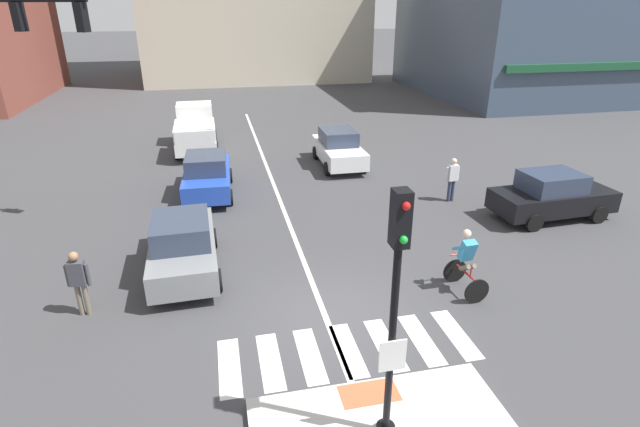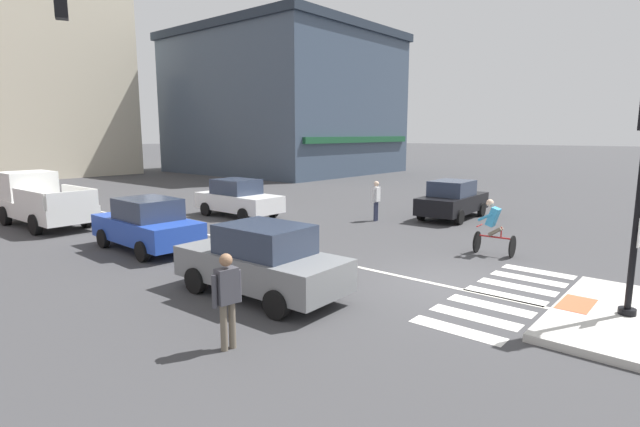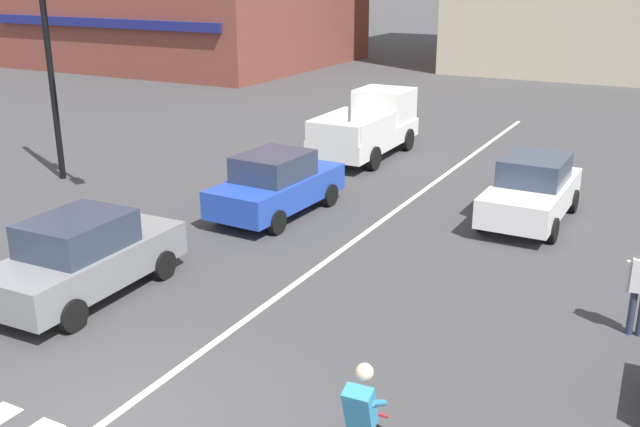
{
  "view_description": "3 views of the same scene",
  "coord_description": "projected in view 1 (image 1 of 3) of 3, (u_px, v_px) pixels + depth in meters",
  "views": [
    {
      "loc": [
        -2.4,
        -9.31,
        6.78
      ],
      "look_at": [
        0.45,
        3.58,
        1.12
      ],
      "focal_mm": 27.21,
      "sensor_mm": 36.0,
      "label": 1
    },
    {
      "loc": [
        -10.67,
        -4.79,
        3.62
      ],
      "look_at": [
        0.89,
        4.95,
        1.11
      ],
      "focal_mm": 27.12,
      "sensor_mm": 36.0,
      "label": 2
    },
    {
      "loc": [
        6.57,
        -6.27,
        6.04
      ],
      "look_at": [
        0.58,
        4.91,
        1.75
      ],
      "focal_mm": 40.71,
      "sensor_mm": 36.0,
      "label": 3
    }
  ],
  "objects": [
    {
      "name": "ground_plane",
      "position": [
        334.0,
        316.0,
        11.5
      ],
      "size": [
        300.0,
        300.0,
        0.0
      ],
      "primitive_type": "plane",
      "color": "#3D3D3F"
    },
    {
      "name": "car_blue_westbound_far",
      "position": [
        207.0,
        175.0,
        18.62
      ],
      "size": [
        1.98,
        4.17,
        1.64
      ],
      "color": "#2347B7",
      "rests_on": "ground"
    },
    {
      "name": "signal_pole",
      "position": [
        395.0,
        300.0,
        7.17
      ],
      "size": [
        0.44,
        0.38,
        4.36
      ],
      "color": "black",
      "rests_on": "traffic_island"
    },
    {
      "name": "car_white_eastbound_far",
      "position": [
        339.0,
        148.0,
        22.1
      ],
      "size": [
        1.87,
        4.11,
        1.64
      ],
      "color": "white",
      "rests_on": "ground"
    },
    {
      "name": "tactile_pad_front",
      "position": [
        369.0,
        393.0,
        9.01
      ],
      "size": [
        1.1,
        0.6,
        0.01
      ],
      "primitive_type": "cube",
      "color": "#DB5B38",
      "rests_on": "traffic_island"
    },
    {
      "name": "lane_centre_line",
      "position": [
        272.0,
        181.0,
        20.44
      ],
      "size": [
        0.14,
        28.0,
        0.01
      ],
      "primitive_type": "cube",
      "color": "silver",
      "rests_on": "ground"
    },
    {
      "name": "pedestrian_at_curb_left",
      "position": [
        78.0,
        278.0,
        11.2
      ],
      "size": [
        0.54,
        0.27,
        1.67
      ],
      "color": "#6B6051",
      "rests_on": "ground"
    },
    {
      "name": "car_black_cross_right",
      "position": [
        552.0,
        196.0,
        16.57
      ],
      "size": [
        4.17,
        1.99,
        1.64
      ],
      "color": "black",
      "rests_on": "ground"
    },
    {
      "name": "cyclist",
      "position": [
        466.0,
        261.0,
        12.21
      ],
      "size": [
        0.72,
        1.12,
        1.68
      ],
      "color": "black",
      "rests_on": "ground"
    },
    {
      "name": "crosswalk_stripe_g",
      "position": [
        456.0,
        334.0,
        10.88
      ],
      "size": [
        0.44,
        1.8,
        0.01
      ],
      "primitive_type": "cube",
      "color": "silver",
      "rests_on": "ground"
    },
    {
      "name": "crosswalk_stripe_b",
      "position": [
        270.0,
        361.0,
        10.05
      ],
      "size": [
        0.44,
        1.8,
        0.01
      ],
      "primitive_type": "cube",
      "color": "silver",
      "rests_on": "ground"
    },
    {
      "name": "pickup_truck_white_westbound_distant",
      "position": [
        196.0,
        129.0,
        24.75
      ],
      "size": [
        2.11,
        5.12,
        2.08
      ],
      "color": "white",
      "rests_on": "ground"
    },
    {
      "name": "pedestrian_waiting_far_side",
      "position": [
        452.0,
        176.0,
        17.93
      ],
      "size": [
        0.55,
        0.26,
        1.67
      ],
      "color": "#2D334C",
      "rests_on": "ground"
    },
    {
      "name": "crosswalk_stripe_d",
      "position": [
        348.0,
        350.0,
        10.38
      ],
      "size": [
        0.44,
        1.8,
        0.01
      ],
      "primitive_type": "cube",
      "color": "silver",
      "rests_on": "ground"
    },
    {
      "name": "crosswalk_stripe_e",
      "position": [
        385.0,
        344.0,
        10.55
      ],
      "size": [
        0.44,
        1.8,
        0.01
      ],
      "primitive_type": "cube",
      "color": "silver",
      "rests_on": "ground"
    },
    {
      "name": "car_grey_westbound_near",
      "position": [
        183.0,
        245.0,
        13.15
      ],
      "size": [
        1.94,
        4.15,
        1.64
      ],
      "color": "slate",
      "rests_on": "ground"
    },
    {
      "name": "crosswalk_stripe_c",
      "position": [
        310.0,
        355.0,
        10.21
      ],
      "size": [
        0.44,
        1.8,
        0.01
      ],
      "primitive_type": "cube",
      "color": "silver",
      "rests_on": "ground"
    },
    {
      "name": "crosswalk_stripe_f",
      "position": [
        421.0,
        339.0,
        10.71
      ],
      "size": [
        0.44,
        1.8,
        0.01
      ],
      "primitive_type": "cube",
      "color": "silver",
      "rests_on": "ground"
    },
    {
      "name": "building_corner_left",
      "position": [
        529.0,
        11.0,
        38.75
      ],
      "size": [
        16.32,
        18.24,
        12.77
      ],
      "color": "#3D4C60",
      "rests_on": "ground"
    },
    {
      "name": "crosswalk_stripe_a",
      "position": [
        229.0,
        367.0,
        9.88
      ],
      "size": [
        0.44,
        1.8,
        0.01
      ],
      "primitive_type": "cube",
      "color": "silver",
      "rests_on": "ground"
    }
  ]
}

